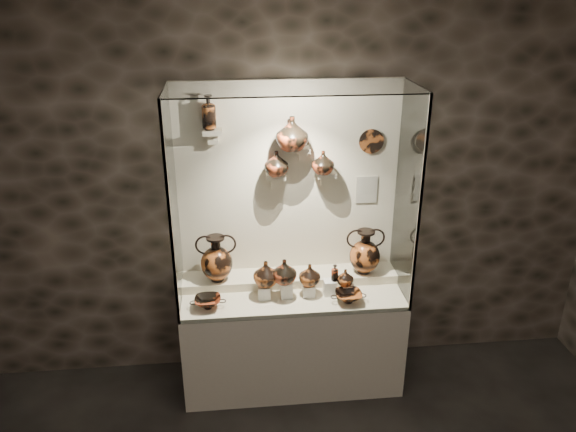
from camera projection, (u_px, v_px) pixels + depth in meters
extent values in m
cube|color=black|center=(288.00, 184.00, 4.30)|extent=(5.00, 0.02, 3.20)
cube|color=beige|center=(292.00, 339.00, 4.49)|extent=(1.70, 0.60, 0.80)
cube|color=beige|center=(292.00, 294.00, 4.32)|extent=(1.68, 0.58, 0.03)
cube|color=beige|center=(290.00, 279.00, 4.47)|extent=(1.70, 0.25, 0.10)
cube|color=beige|center=(288.00, 185.00, 4.30)|extent=(1.70, 0.03, 1.60)
cube|color=white|center=(298.00, 216.00, 3.74)|extent=(1.70, 0.01, 1.60)
cube|color=white|center=(173.00, 204.00, 3.93)|extent=(0.01, 0.60, 1.60)
cube|color=white|center=(408.00, 195.00, 4.09)|extent=(0.01, 0.60, 1.60)
cube|color=white|center=(293.00, 88.00, 3.70)|extent=(1.70, 0.60, 0.01)
cube|color=gray|center=(170.00, 221.00, 3.67)|extent=(0.02, 0.02, 1.60)
cube|color=gray|center=(419.00, 211.00, 3.83)|extent=(0.02, 0.02, 1.60)
cube|color=silver|center=(264.00, 292.00, 4.23)|extent=(0.09, 0.09, 0.10)
cube|color=silver|center=(286.00, 289.00, 4.24)|extent=(0.09, 0.09, 0.13)
cube|color=silver|center=(309.00, 290.00, 4.27)|extent=(0.09, 0.09, 0.09)
cube|color=silver|center=(330.00, 287.00, 4.27)|extent=(0.09, 0.09, 0.12)
cube|color=silver|center=(347.00, 289.00, 4.30)|extent=(0.09, 0.09, 0.08)
cube|color=beige|center=(213.00, 132.00, 4.00)|extent=(0.14, 0.12, 0.04)
cube|color=beige|center=(276.00, 176.00, 4.18)|extent=(0.14, 0.12, 0.04)
cube|color=beige|center=(303.00, 149.00, 4.12)|extent=(0.10, 0.12, 0.04)
cube|color=beige|center=(326.00, 174.00, 4.22)|extent=(0.14, 0.12, 0.04)
imported|color=#A75020|center=(266.00, 273.00, 4.19)|extent=(0.22, 0.22, 0.20)
imported|color=#93351A|center=(284.00, 271.00, 4.16)|extent=(0.19, 0.19, 0.19)
imported|color=#A75020|center=(310.00, 275.00, 4.22)|extent=(0.18, 0.18, 0.17)
imported|color=#A75020|center=(345.00, 277.00, 4.24)|extent=(0.16, 0.16, 0.13)
imported|color=#93351A|center=(276.00, 163.00, 4.10)|extent=(0.22, 0.22, 0.19)
imported|color=#93351A|center=(292.00, 133.00, 4.00)|extent=(0.25, 0.25, 0.24)
imported|color=#93351A|center=(323.00, 162.00, 4.14)|extent=(0.22, 0.22, 0.18)
cylinder|color=#95471D|center=(371.00, 141.00, 4.20)|extent=(0.19, 0.02, 0.19)
cube|color=beige|center=(367.00, 190.00, 4.36)|extent=(0.16, 0.01, 0.22)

